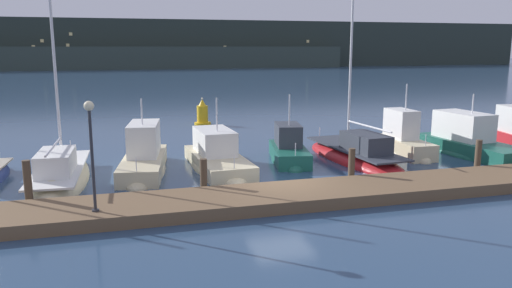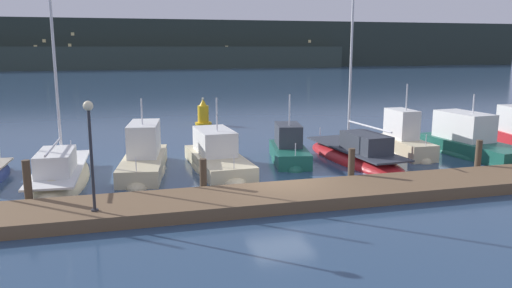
{
  "view_description": "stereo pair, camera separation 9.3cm",
  "coord_description": "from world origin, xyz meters",
  "views": [
    {
      "loc": [
        -6.21,
        -18.55,
        5.74
      ],
      "look_at": [
        0.0,
        3.87,
        1.2
      ],
      "focal_mm": 35.0,
      "sensor_mm": 36.0,
      "label": 1
    },
    {
      "loc": [
        -6.12,
        -18.58,
        5.74
      ],
      "look_at": [
        0.0,
        3.87,
        1.2
      ],
      "focal_mm": 35.0,
      "sensor_mm": 36.0,
      "label": 2
    }
  ],
  "objects": [
    {
      "name": "ground_plane",
      "position": [
        0.0,
        0.0,
        0.0
      ],
      "size": [
        400.0,
        400.0,
        0.0
      ],
      "primitive_type": "plane",
      "color": "navy"
    },
    {
      "name": "dock",
      "position": [
        0.0,
        -1.53,
        0.23
      ],
      "size": [
        38.23,
        2.8,
        0.45
      ],
      "primitive_type": "cube",
      "color": "brown",
      "rests_on": "ground"
    },
    {
      "name": "mooring_pile_1",
      "position": [
        -9.47,
        0.12,
        0.9
      ],
      "size": [
        0.28,
        0.28,
        1.81
      ],
      "primitive_type": "cylinder",
      "color": "#4C3D2D",
      "rests_on": "ground"
    },
    {
      "name": "mooring_pile_2",
      "position": [
        -3.16,
        0.12,
        0.74
      ],
      "size": [
        0.28,
        0.28,
        1.48
      ],
      "primitive_type": "cylinder",
      "color": "#4C3D2D",
      "rests_on": "ground"
    },
    {
      "name": "mooring_pile_3",
      "position": [
        3.16,
        0.12,
        0.77
      ],
      "size": [
        0.28,
        0.28,
        1.55
      ],
      "primitive_type": "cylinder",
      "color": "#4C3D2D",
      "rests_on": "ground"
    },
    {
      "name": "mooring_pile_4",
      "position": [
        9.47,
        0.12,
        0.8
      ],
      "size": [
        0.28,
        0.28,
        1.6
      ],
      "primitive_type": "cylinder",
      "color": "#4C3D2D",
      "rests_on": "ground"
    },
    {
      "name": "sailboat_berth_3",
      "position": [
        -8.78,
        3.7,
        0.14
      ],
      "size": [
        2.53,
        8.36,
        10.53
      ],
      "color": "beige",
      "rests_on": "ground"
    },
    {
      "name": "motorboat_berth_4",
      "position": [
        -5.21,
        4.7,
        0.37
      ],
      "size": [
        2.91,
        6.76,
        4.12
      ],
      "color": "beige",
      "rests_on": "ground"
    },
    {
      "name": "motorboat_berth_5",
      "position": [
        -1.76,
        4.44,
        0.28
      ],
      "size": [
        2.68,
        6.73,
        4.05
      ],
      "color": "beige",
      "rests_on": "ground"
    },
    {
      "name": "motorboat_berth_6",
      "position": [
        2.05,
        4.97,
        0.29
      ],
      "size": [
        2.67,
        5.14,
        4.08
      ],
      "color": "#195647",
      "rests_on": "ground"
    },
    {
      "name": "sailboat_berth_7",
      "position": [
        5.37,
        4.17,
        0.18
      ],
      "size": [
        3.05,
        8.62,
        13.19
      ],
      "color": "red",
      "rests_on": "ground"
    },
    {
      "name": "motorboat_berth_8",
      "position": [
        8.53,
        4.77,
        0.45
      ],
      "size": [
        1.64,
        4.56,
        4.44
      ],
      "color": "beige",
      "rests_on": "ground"
    },
    {
      "name": "motorboat_berth_9",
      "position": [
        12.03,
        3.9,
        0.41
      ],
      "size": [
        3.11,
        7.27,
        3.86
      ],
      "color": "#195647",
      "rests_on": "ground"
    },
    {
      "name": "channel_buoy",
      "position": [
        -0.18,
        18.3,
        0.77
      ],
      "size": [
        1.24,
        1.24,
        2.04
      ],
      "color": "gold",
      "rests_on": "ground"
    },
    {
      "name": "dock_lamppost",
      "position": [
        -7.11,
        -2.11,
        2.9
      ],
      "size": [
        0.32,
        0.32,
        3.63
      ],
      "color": "#2D2D33",
      "rests_on": "dock"
    },
    {
      "name": "hillside_backdrop",
      "position": [
        -2.39,
        127.28,
        6.05
      ],
      "size": [
        240.0,
        23.0,
        13.15
      ],
      "color": "#28332D",
      "rests_on": "ground"
    }
  ]
}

